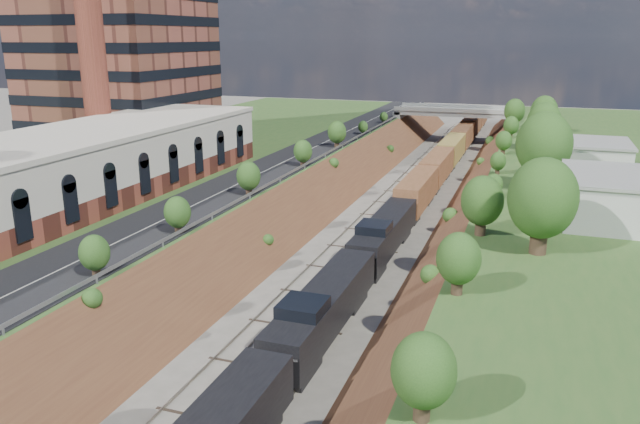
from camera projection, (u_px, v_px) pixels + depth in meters
platform_left at (143, 182)px, 83.28m from camera, size 44.00×180.00×5.00m
embankment_left at (297, 215)px, 76.99m from camera, size 10.00×180.00×10.00m
embankment_right at (479, 233)px, 70.01m from camera, size 10.00×180.00×10.00m
rail_left_track at (362, 221)px, 74.30m from camera, size 1.58×180.00×0.18m
rail_right_track at (405, 225)px, 72.65m from camera, size 1.58×180.00×0.18m
road at (262, 173)px, 77.04m from camera, size 8.00×180.00×0.10m
guardrail at (292, 171)px, 75.42m from camera, size 0.10×171.00×0.70m
commercial_building at (49, 174)px, 60.07m from camera, size 14.30×62.30×7.00m
smokestack at (88, 4)px, 74.47m from camera, size 3.20×3.20×40.00m
overpass at (455, 119)px, 128.49m from camera, size 24.50×8.30×7.40m
white_building_near at (616, 199)px, 56.88m from camera, size 9.00×12.00×4.00m
white_building_far at (593, 158)px, 77.08m from camera, size 8.00×10.00×3.60m
tree_right_large at (543, 199)px, 47.39m from camera, size 5.25×5.25×7.61m
tree_left_crest at (51, 273)px, 38.99m from camera, size 2.45×2.45×3.55m
freight_train at (436, 169)px, 91.49m from camera, size 2.96×151.04×4.55m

